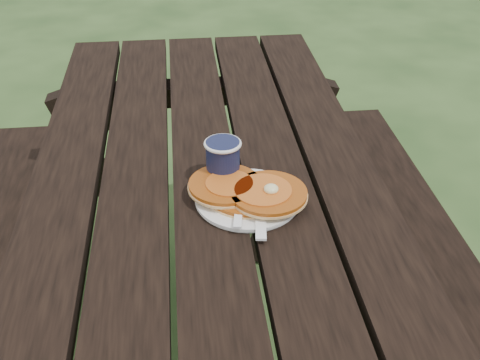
{
  "coord_description": "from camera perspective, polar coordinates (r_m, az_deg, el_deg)",
  "views": [
    {
      "loc": [
        -0.04,
        -1.03,
        1.46
      ],
      "look_at": [
        0.06,
        -0.04,
        0.8
      ],
      "focal_mm": 45.0,
      "sensor_mm": 36.0,
      "label": 1
    }
  ],
  "objects": [
    {
      "name": "pancake_stack",
      "position": [
        1.2,
        0.76,
        -1.04
      ],
      "size": [
        0.23,
        0.19,
        0.04
      ],
      "rotation": [
        0.0,
        0.0,
        -0.17
      ],
      "color": "#B25314",
      "rests_on": "plate"
    },
    {
      "name": "picnic_table",
      "position": [
        1.5,
        -2.67,
        -13.17
      ],
      "size": [
        1.36,
        1.8,
        0.75
      ],
      "color": "black",
      "rests_on": "ground"
    },
    {
      "name": "coffee_cup",
      "position": [
        1.25,
        -1.63,
        2.01
      ],
      "size": [
        0.08,
        0.08,
        0.1
      ],
      "rotation": [
        0.0,
        0.0,
        0.16
      ],
      "color": "#151B3B",
      "rests_on": "picnic_table"
    },
    {
      "name": "fork",
      "position": [
        1.16,
        -0.12,
        -2.89
      ],
      "size": [
        0.06,
        0.16,
        0.01
      ],
      "primitive_type": null,
      "rotation": [
        0.0,
        0.0,
        -0.16
      ],
      "color": "white",
      "rests_on": "plate"
    },
    {
      "name": "plate",
      "position": [
        1.21,
        0.74,
        -1.84
      ],
      "size": [
        0.24,
        0.24,
        0.01
      ],
      "primitive_type": "cylinder",
      "rotation": [
        0.0,
        0.0,
        -0.19
      ],
      "color": "white",
      "rests_on": "picnic_table"
    },
    {
      "name": "knife",
      "position": [
        1.17,
        1.94,
        -2.91
      ],
      "size": [
        0.04,
        0.18,
        0.0
      ],
      "primitive_type": "cube",
      "rotation": [
        0.0,
        0.0,
        -0.12
      ],
      "color": "white",
      "rests_on": "plate"
    }
  ]
}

